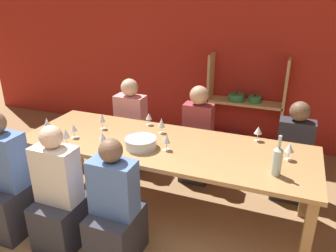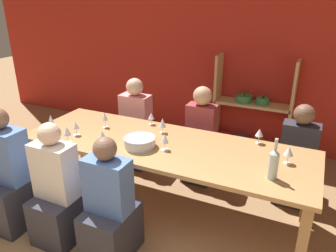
{
  "view_description": "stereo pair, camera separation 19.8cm",
  "coord_description": "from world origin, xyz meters",
  "px_view_note": "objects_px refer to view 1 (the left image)",
  "views": [
    {
      "loc": [
        1.05,
        -0.91,
        2.15
      ],
      "look_at": [
        -0.06,
        1.91,
        0.91
      ],
      "focal_mm": 35.0,
      "sensor_mm": 36.0,
      "label": 1
    },
    {
      "loc": [
        1.23,
        -0.83,
        2.15
      ],
      "look_at": [
        -0.06,
        1.91,
        0.91
      ],
      "focal_mm": 35.0,
      "sensor_mm": 36.0,
      "label": 2
    }
  ],
  "objects_px": {
    "wine_glass_white_d": "(102,118)",
    "person_near_b": "(116,217)",
    "wine_glass_white_b": "(161,123)",
    "wine_glass_empty_a": "(149,117)",
    "wine_glass_white_c": "(47,123)",
    "wine_glass_empty_c": "(102,137)",
    "person_far_c": "(132,133)",
    "shelf_unit": "(242,119)",
    "wine_glass_white_f": "(74,128)",
    "person_far_b": "(197,144)",
    "wine_glass_white_a": "(66,134)",
    "person_far_a": "(292,161)",
    "wine_bottle_green": "(277,160)",
    "wine_glass_empty_b": "(166,139)",
    "dining_table": "(164,150)",
    "mixing_bowl": "(141,142)",
    "wine_glass_empty_d": "(258,130)",
    "person_near_a": "(61,202)",
    "person_near_c": "(9,189)",
    "wine_glass_white_e": "(289,148)"
  },
  "relations": [
    {
      "from": "wine_glass_white_d",
      "to": "person_near_b",
      "type": "distance_m",
      "value": 1.2
    },
    {
      "from": "wine_glass_white_d",
      "to": "wine_glass_white_b",
      "type": "bearing_deg",
      "value": 11.44
    },
    {
      "from": "wine_glass_empty_a",
      "to": "wine_glass_white_b",
      "type": "distance_m",
      "value": 0.27
    },
    {
      "from": "wine_glass_white_c",
      "to": "wine_glass_empty_c",
      "type": "bearing_deg",
      "value": -8.06
    },
    {
      "from": "person_far_c",
      "to": "wine_glass_empty_a",
      "type": "bearing_deg",
      "value": 138.46
    },
    {
      "from": "wine_glass_empty_c",
      "to": "person_far_c",
      "type": "bearing_deg",
      "value": 104.39
    },
    {
      "from": "shelf_unit",
      "to": "wine_glass_white_f",
      "type": "height_order",
      "value": "shelf_unit"
    },
    {
      "from": "person_far_b",
      "to": "wine_glass_white_a",
      "type": "bearing_deg",
      "value": 48.79
    },
    {
      "from": "person_far_a",
      "to": "wine_bottle_green",
      "type": "bearing_deg",
      "value": 82.1
    },
    {
      "from": "wine_glass_white_b",
      "to": "wine_glass_white_c",
      "type": "height_order",
      "value": "wine_glass_white_c"
    },
    {
      "from": "wine_glass_empty_a",
      "to": "wine_glass_empty_b",
      "type": "height_order",
      "value": "wine_glass_empty_b"
    },
    {
      "from": "wine_glass_white_a",
      "to": "wine_glass_empty_b",
      "type": "bearing_deg",
      "value": 15.23
    },
    {
      "from": "shelf_unit",
      "to": "dining_table",
      "type": "xyz_separation_m",
      "value": [
        -0.48,
        -1.82,
        0.25
      ]
    },
    {
      "from": "wine_glass_empty_a",
      "to": "person_far_c",
      "type": "distance_m",
      "value": 0.73
    },
    {
      "from": "mixing_bowl",
      "to": "wine_glass_empty_d",
      "type": "distance_m",
      "value": 1.17
    },
    {
      "from": "wine_glass_empty_b",
      "to": "person_near_b",
      "type": "relative_size",
      "value": 0.15
    },
    {
      "from": "wine_glass_white_d",
      "to": "person_near_a",
      "type": "xyz_separation_m",
      "value": [
        0.1,
        -0.9,
        -0.46
      ]
    },
    {
      "from": "person_far_a",
      "to": "person_near_b",
      "type": "relative_size",
      "value": 0.98
    },
    {
      "from": "wine_glass_white_f",
      "to": "person_near_c",
      "type": "height_order",
      "value": "person_near_c"
    },
    {
      "from": "dining_table",
      "to": "person_far_b",
      "type": "height_order",
      "value": "person_far_b"
    },
    {
      "from": "person_far_b",
      "to": "person_far_c",
      "type": "relative_size",
      "value": 1.01
    },
    {
      "from": "shelf_unit",
      "to": "wine_glass_empty_b",
      "type": "height_order",
      "value": "shelf_unit"
    },
    {
      "from": "wine_glass_white_f",
      "to": "wine_glass_white_c",
      "type": "bearing_deg",
      "value": -178.91
    },
    {
      "from": "dining_table",
      "to": "person_near_b",
      "type": "distance_m",
      "value": 0.84
    },
    {
      "from": "person_far_c",
      "to": "wine_bottle_green",
      "type": "bearing_deg",
      "value": 151.66
    },
    {
      "from": "wine_glass_white_d",
      "to": "person_near_b",
      "type": "height_order",
      "value": "person_near_b"
    },
    {
      "from": "dining_table",
      "to": "wine_glass_white_b",
      "type": "height_order",
      "value": "wine_glass_white_b"
    },
    {
      "from": "wine_glass_empty_c",
      "to": "person_far_a",
      "type": "height_order",
      "value": "person_far_a"
    },
    {
      "from": "wine_glass_empty_a",
      "to": "wine_glass_white_a",
      "type": "distance_m",
      "value": 0.94
    },
    {
      "from": "wine_glass_white_f",
      "to": "person_far_a",
      "type": "bearing_deg",
      "value": 25.22
    },
    {
      "from": "wine_glass_white_a",
      "to": "person_near_c",
      "type": "distance_m",
      "value": 0.73
    },
    {
      "from": "shelf_unit",
      "to": "wine_glass_white_f",
      "type": "bearing_deg",
      "value": -124.55
    },
    {
      "from": "wine_glass_white_c",
      "to": "wine_glass_white_d",
      "type": "height_order",
      "value": "wine_glass_white_c"
    },
    {
      "from": "person_near_a",
      "to": "person_far_c",
      "type": "distance_m",
      "value": 1.58
    },
    {
      "from": "wine_glass_white_d",
      "to": "person_far_a",
      "type": "height_order",
      "value": "person_far_a"
    },
    {
      "from": "wine_glass_empty_c",
      "to": "wine_glass_white_f",
      "type": "relative_size",
      "value": 1.1
    },
    {
      "from": "shelf_unit",
      "to": "wine_glass_white_b",
      "type": "height_order",
      "value": "shelf_unit"
    },
    {
      "from": "wine_glass_white_a",
      "to": "wine_glass_white_e",
      "type": "bearing_deg",
      "value": 13.14
    },
    {
      "from": "wine_glass_empty_a",
      "to": "person_far_a",
      "type": "xyz_separation_m",
      "value": [
        1.56,
        0.4,
        -0.46
      ]
    },
    {
      "from": "dining_table",
      "to": "wine_glass_empty_a",
      "type": "distance_m",
      "value": 0.55
    },
    {
      "from": "wine_glass_white_c",
      "to": "person_near_c",
      "type": "bearing_deg",
      "value": -90.34
    },
    {
      "from": "wine_glass_white_e",
      "to": "person_near_c",
      "type": "xyz_separation_m",
      "value": [
        -2.4,
        -0.92,
        -0.44
      ]
    },
    {
      "from": "wine_glass_empty_b",
      "to": "wine_glass_white_e",
      "type": "bearing_deg",
      "value": 11.29
    },
    {
      "from": "mixing_bowl",
      "to": "person_far_b",
      "type": "bearing_deg",
      "value": 72.06
    },
    {
      "from": "wine_glass_empty_c",
      "to": "wine_glass_white_e",
      "type": "distance_m",
      "value": 1.71
    },
    {
      "from": "wine_glass_white_a",
      "to": "wine_glass_empty_c",
      "type": "distance_m",
      "value": 0.38
    },
    {
      "from": "wine_glass_white_f",
      "to": "person_near_a",
      "type": "xyz_separation_m",
      "value": [
        0.24,
        -0.59,
        -0.45
      ]
    },
    {
      "from": "wine_glass_white_b",
      "to": "person_near_c",
      "type": "xyz_separation_m",
      "value": [
        -1.12,
        -1.06,
        -0.44
      ]
    },
    {
      "from": "dining_table",
      "to": "wine_glass_white_e",
      "type": "relative_size",
      "value": 18.25
    },
    {
      "from": "wine_glass_white_f",
      "to": "shelf_unit",
      "type": "bearing_deg",
      "value": 55.45
    }
  ]
}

